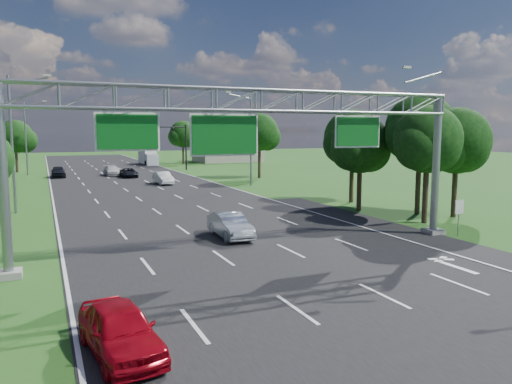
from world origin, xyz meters
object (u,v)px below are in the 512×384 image
red_coupe (120,330)px  traffic_signal (163,137)px  sign_gantry (260,113)px  silver_sedan (230,225)px  box_truck (148,157)px  regulatory_sign (459,210)px

red_coupe → traffic_signal: bearing=68.3°
sign_gantry → silver_sedan: sign_gantry is taller
red_coupe → box_truck: 78.50m
regulatory_sign → silver_sedan: (-12.27, 4.76, -0.81)m
traffic_signal → red_coupe: bearing=-103.8°
traffic_signal → box_truck: traffic_signal is taller
red_coupe → silver_sedan: 15.10m
silver_sedan → red_coupe: bearing=-121.3°
sign_gantry → silver_sedan: size_ratio=5.52×
sign_gantry → box_truck: size_ratio=3.12×
box_truck → silver_sedan: bearing=-100.1°
regulatory_sign → silver_sedan: 13.19m
traffic_signal → silver_sedan: size_ratio=2.87×
regulatory_sign → box_truck: box_truck is taller
sign_gantry → red_coupe: 13.68m
sign_gantry → traffic_signal: size_ratio=1.92×
traffic_signal → red_coupe: size_ratio=2.98×
sign_gantry → red_coupe: sign_gantry is taller
red_coupe → box_truck: (15.78, 76.89, 0.65)m
silver_sedan → box_truck: bearing=83.3°
traffic_signal → regulatory_sign: bearing=-84.8°
red_coupe → silver_sedan: (7.91, 12.86, 0.00)m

